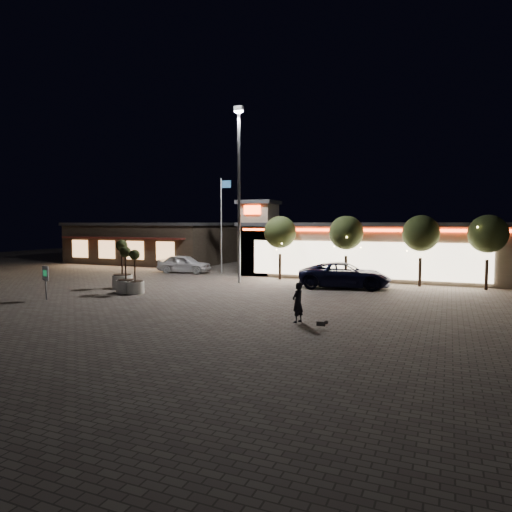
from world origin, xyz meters
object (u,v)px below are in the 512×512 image
at_px(pickup_truck, 345,275).
at_px(planter_mid, 126,278).
at_px(white_sedan, 184,264).
at_px(pedestrian, 298,302).
at_px(valet_sign, 46,276).
at_px(planter_left, 122,273).

relative_size(pickup_truck, planter_mid, 2.11).
distance_m(pickup_truck, white_sedan, 14.98).
relative_size(white_sedan, planter_mid, 1.62).
height_order(pickup_truck, planter_mid, planter_mid).
bearing_deg(white_sedan, pedestrian, -141.46).
bearing_deg(pickup_truck, valet_sign, 117.75).
bearing_deg(pickup_truck, pedestrian, 171.78).
bearing_deg(white_sedan, valet_sign, 174.22).
bearing_deg(pedestrian, planter_left, -93.13).
distance_m(pedestrian, valet_sign, 14.69).
relative_size(planter_mid, valet_sign, 1.50).
bearing_deg(valet_sign, pickup_truck, 37.90).
bearing_deg(pedestrian, white_sedan, -116.60).
xyz_separation_m(pedestrian, planter_mid, (-12.24, 3.86, 0.01)).
bearing_deg(planter_mid, white_sedan, 103.77).
xyz_separation_m(white_sedan, planter_mid, (2.68, -10.94, 0.09)).
bearing_deg(pedestrian, planter_mid, -89.33).
height_order(white_sedan, planter_left, planter_left).
distance_m(white_sedan, valet_sign, 14.74).
xyz_separation_m(white_sedan, valet_sign, (0.23, -14.73, 0.54)).
relative_size(pedestrian, planter_left, 0.54).
relative_size(pickup_truck, planter_left, 1.88).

